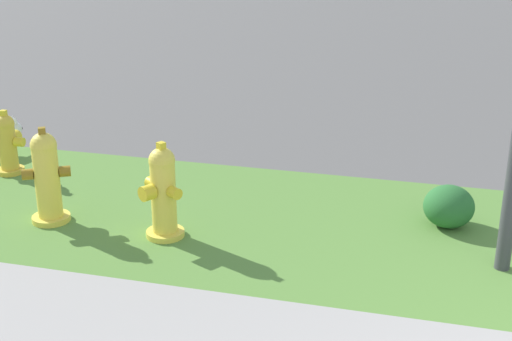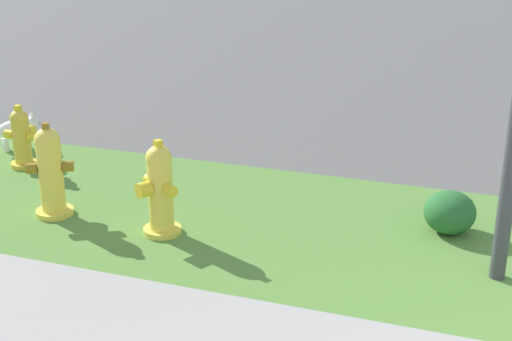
% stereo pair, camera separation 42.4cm
% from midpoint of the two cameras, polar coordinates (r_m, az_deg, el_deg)
% --- Properties ---
extents(fire_hydrant_across_street, '(0.37, 0.35, 0.79)m').
position_cam_midpoint_polar(fire_hydrant_across_street, '(5.63, -5.58, -1.56)').
color(fire_hydrant_across_street, yellow).
rests_on(fire_hydrant_across_street, ground).
extents(fire_hydrant_near_corner, '(0.36, 0.32, 0.64)m').
position_cam_midpoint_polar(fire_hydrant_near_corner, '(7.42, -16.68, 2.49)').
color(fire_hydrant_near_corner, gold).
rests_on(fire_hydrant_near_corner, ground).
extents(fire_hydrant_mid_block, '(0.38, 0.36, 0.82)m').
position_cam_midpoint_polar(fire_hydrant_mid_block, '(6.14, -14.24, -0.08)').
color(fire_hydrant_mid_block, yellow).
rests_on(fire_hydrant_mid_block, ground).
extents(small_white_dog, '(0.39, 0.42, 0.39)m').
position_cam_midpoint_polar(small_white_dog, '(8.04, -17.12, 3.18)').
color(small_white_dog, white).
rests_on(small_white_dog, ground).
extents(shrub_bush_mid_verge, '(0.41, 0.41, 0.35)m').
position_cam_midpoint_polar(shrub_bush_mid_verge, '(5.97, 17.22, -3.24)').
color(shrub_bush_mid_verge, '#28662D').
rests_on(shrub_bush_mid_verge, ground).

